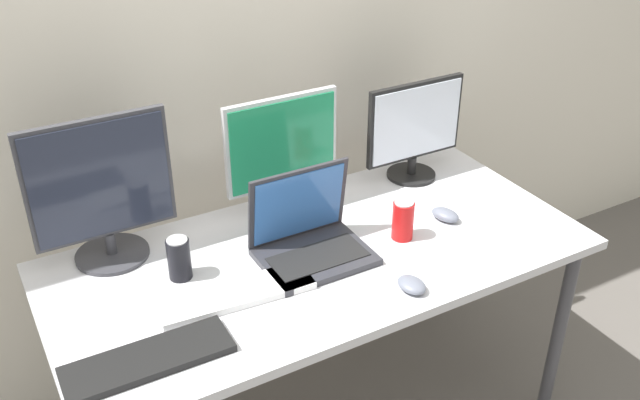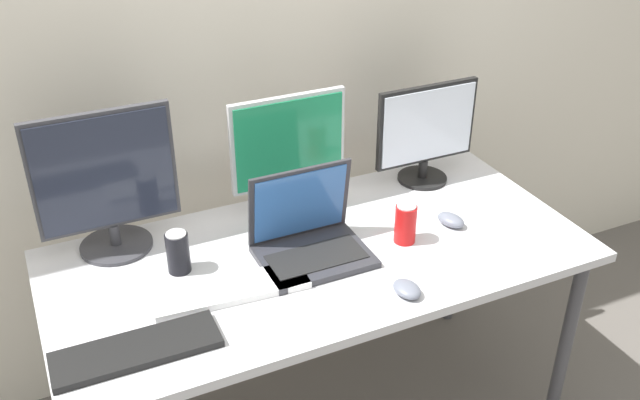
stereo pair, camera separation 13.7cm
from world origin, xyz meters
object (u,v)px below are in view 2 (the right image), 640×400
keyboard_main (231,290)px  mouse_by_laptop (407,289)px  monitor_left (106,182)px  work_desk (320,269)px  mouse_by_keyboard (451,220)px  monitor_right (426,132)px  soda_can_by_laptop (178,252)px  monitor_center (289,153)px  soda_can_near_keyboard (405,224)px  keyboard_aux (137,350)px  laptop_silver (309,236)px

keyboard_main → mouse_by_laptop: (0.44, -0.21, 0.01)m
monitor_left → work_desk: bearing=-27.4°
mouse_by_keyboard → keyboard_main: bearing=166.3°
monitor_right → soda_can_by_laptop: 0.95m
work_desk → soda_can_by_laptop: soda_can_by_laptop is taller
monitor_center → soda_can_near_keyboard: monitor_center is taller
work_desk → mouse_by_laptop: mouse_by_laptop is taller
monitor_left → keyboard_main: size_ratio=1.02×
keyboard_aux → work_desk: bearing=20.2°
mouse_by_laptop → soda_can_near_keyboard: bearing=54.3°
work_desk → keyboard_aux: bearing=-160.6°
work_desk → keyboard_aux: 0.63m
monitor_right → mouse_by_laptop: size_ratio=4.05×
mouse_by_keyboard → monitor_left: bearing=145.3°
monitor_center → keyboard_main: 0.52m
laptop_silver → keyboard_main: (-0.27, -0.09, -0.05)m
keyboard_aux → soda_can_near_keyboard: (0.85, 0.16, 0.05)m
soda_can_by_laptop → monitor_right: bearing=10.6°
mouse_by_laptop → soda_can_near_keyboard: 0.27m
keyboard_aux → monitor_right: bearing=23.6°
keyboard_main → mouse_by_keyboard: bearing=7.5°
mouse_by_keyboard → soda_can_near_keyboard: 0.19m
monitor_left → keyboard_aux: monitor_left is taller
monitor_center → mouse_by_laptop: (0.11, -0.56, -0.18)m
laptop_silver → keyboard_aux: laptop_silver is taller
work_desk → monitor_right: size_ratio=4.30×
keyboard_main → monitor_left: bearing=128.0°
laptop_silver → mouse_by_laptop: bearing=-61.2°
work_desk → monitor_left: size_ratio=3.64×
keyboard_main → mouse_by_keyboard: (0.75, 0.04, 0.01)m
monitor_center → monitor_right: monitor_center is taller
monitor_left → monitor_right: 1.07m
keyboard_aux → soda_can_by_laptop: soda_can_by_laptop is taller
monitor_center → soda_can_by_laptop: bearing=-155.5°
soda_can_near_keyboard → keyboard_aux: bearing=-169.7°
monitor_center → mouse_by_laptop: bearing=-79.0°
work_desk → monitor_center: 0.38m
monitor_center → keyboard_aux: (-0.61, -0.49, -0.19)m
monitor_left → monitor_right: monitor_left is taller
monitor_right → mouse_by_keyboard: (-0.08, -0.29, -0.17)m
monitor_right → mouse_by_laptop: bearing=-125.7°
work_desk → soda_can_near_keyboard: soda_can_near_keyboard is taller
work_desk → soda_can_by_laptop: (-0.40, 0.09, 0.13)m
work_desk → monitor_center: (0.02, 0.28, 0.26)m
work_desk → keyboard_main: size_ratio=3.73×
keyboard_aux → soda_can_by_laptop: (0.19, 0.29, 0.05)m
monitor_center → keyboard_main: (-0.33, -0.36, -0.19)m
soda_can_by_laptop → keyboard_aux: bearing=-122.6°
monitor_center → monitor_right: bearing=-2.4°
laptop_silver → keyboard_main: laptop_silver is taller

